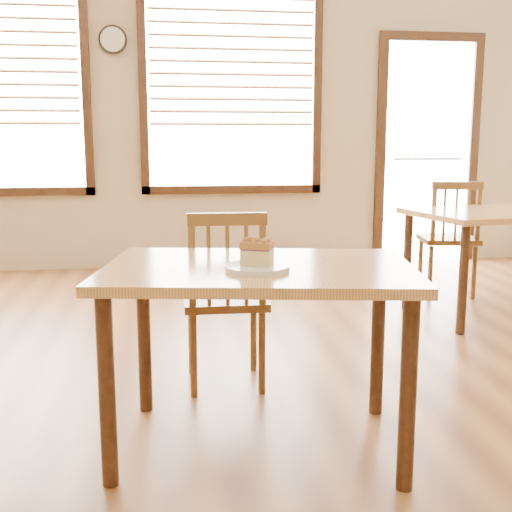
{
  "coord_description": "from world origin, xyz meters",
  "views": [
    {
      "loc": [
        -0.36,
        -2.33,
        1.23
      ],
      "look_at": [
        -0.03,
        0.03,
        0.8
      ],
      "focal_mm": 45.0,
      "sensor_mm": 36.0,
      "label": 1
    }
  ],
  "objects": [
    {
      "name": "cafe_chair_main",
      "position": [
        -0.07,
        0.76,
        0.46
      ],
      "size": [
        0.42,
        0.42,
        0.91
      ],
      "rotation": [
        0.0,
        0.0,
        3.13
      ],
      "color": "brown",
      "rests_on": "ground"
    },
    {
      "name": "cake_slice",
      "position": [
        -0.03,
        -0.0,
        0.82
      ],
      "size": [
        0.14,
        0.12,
        0.11
      ],
      "rotation": [
        0.0,
        0.0,
        -0.4
      ],
      "color": "#D8CB7A",
      "rests_on": "plate"
    },
    {
      "name": "entry_door",
      "position": [
        2.3,
        3.98,
        1.2
      ],
      "size": [
        1.08,
        0.06,
        2.29
      ],
      "color": "white",
      "rests_on": "ground"
    },
    {
      "name": "cafe_chair_second",
      "position": [
        1.88,
        2.45,
        0.47
      ],
      "size": [
        0.49,
        0.49,
        0.93
      ],
      "rotation": [
        0.0,
        0.0,
        2.97
      ],
      "color": "brown",
      "rests_on": "ground"
    },
    {
      "name": "ground",
      "position": [
        0.0,
        0.0,
        0.0
      ],
      "size": [
        8.0,
        8.0,
        0.0
      ],
      "primitive_type": "plane",
      "color": "brown"
    },
    {
      "name": "cafe_table_main",
      "position": [
        -0.0,
        0.1,
        0.65
      ],
      "size": [
        1.31,
        0.99,
        0.75
      ],
      "rotation": [
        0.0,
        0.0,
        -0.17
      ],
      "color": "tan",
      "rests_on": "ground"
    },
    {
      "name": "window_right",
      "position": [
        0.3,
        3.97,
        1.81
      ],
      "size": [
        1.76,
        0.1,
        1.96
      ],
      "color": "white",
      "rests_on": "room_shell"
    },
    {
      "name": "cafe_table_second",
      "position": [
        1.99,
        1.86,
        0.65
      ],
      "size": [
        1.34,
        1.01,
        0.75
      ],
      "rotation": [
        0.0,
        0.0,
        0.17
      ],
      "color": "tan",
      "rests_on": "ground"
    },
    {
      "name": "plate",
      "position": [
        -0.03,
        -0.0,
        0.76
      ],
      "size": [
        0.24,
        0.24,
        0.02
      ],
      "color": "white",
      "rests_on": "cafe_table_main"
    },
    {
      "name": "wall_clock",
      "position": [
        -0.8,
        3.96,
        2.15
      ],
      "size": [
        0.26,
        0.05,
        0.26
      ],
      "color": "black",
      "rests_on": "room_shell"
    }
  ]
}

